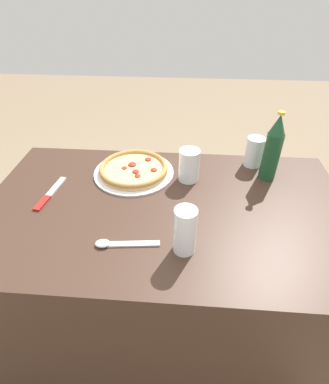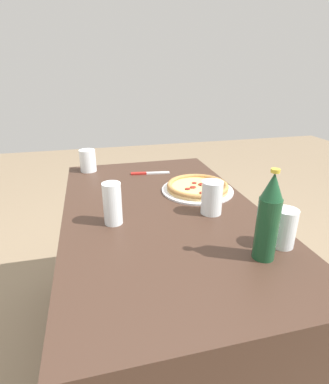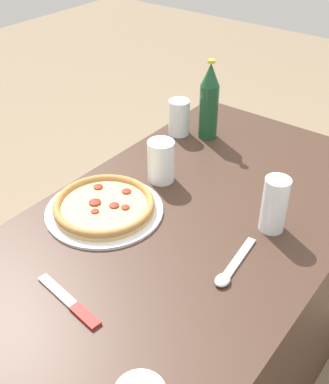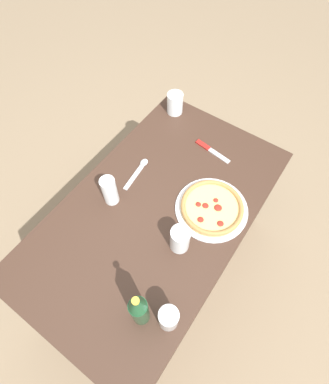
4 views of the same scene
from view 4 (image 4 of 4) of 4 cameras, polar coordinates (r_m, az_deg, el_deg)
The scene contains 10 objects.
ground_plane at distance 1.99m, azimuth -1.07°, elevation -13.26°, with size 8.00×8.00×0.00m, color #847056.
table at distance 1.64m, azimuth -1.28°, elevation -9.34°, with size 1.27×0.74×0.73m.
pizza_pepperoni at distance 1.31m, azimuth 9.01°, elevation -2.94°, with size 0.32×0.32×0.04m.
glass_lemonade at distance 1.29m, azimuth -10.36°, elevation 0.12°, with size 0.06×0.06×0.15m.
glass_iced_tea at distance 1.64m, azimuth 2.00°, elevation 16.37°, with size 0.08×0.08×0.11m.
glass_mango_juice at distance 1.11m, azimuth 0.78°, elevation -22.91°, with size 0.07×0.07×0.12m.
glass_orange_juice at distance 1.19m, azimuth 2.96°, elevation -9.07°, with size 0.08×0.08×0.13m.
beer_bottle at distance 1.05m, azimuth -4.89°, elevation -21.40°, with size 0.06×0.06×0.27m.
knife at distance 1.50m, azimuth 8.86°, elevation 7.85°, with size 0.05×0.20×0.01m.
spoon at distance 1.42m, azimuth -4.75°, elevation 4.44°, with size 0.19×0.05×0.02m.
Camera 4 is at (0.48, 0.38, 1.89)m, focal length 28.00 mm.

